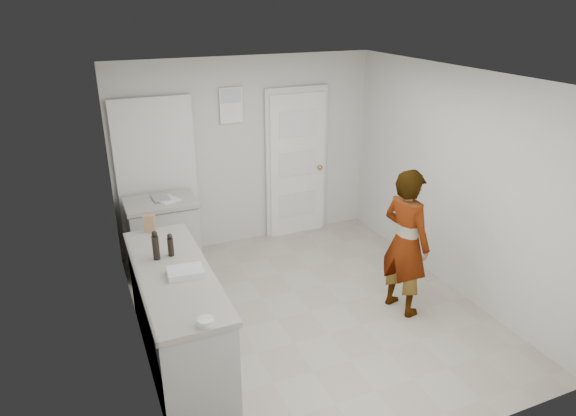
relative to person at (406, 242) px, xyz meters
name	(u,v)px	position (x,y,z in m)	size (l,w,h in m)	color
ground	(310,311)	(-0.93, 0.33, -0.80)	(4.00, 4.00, 0.00)	#A69C8B
room_shell	(236,172)	(-1.11, 2.28, 0.22)	(4.00, 4.00, 4.00)	beige
main_counter	(178,318)	(-2.38, 0.13, -0.37)	(0.64, 1.96, 0.93)	beige
side_counter	(164,238)	(-2.18, 1.88, -0.37)	(0.84, 0.61, 0.93)	beige
person	(406,242)	(0.00, 0.00, 0.00)	(0.58, 0.38, 1.60)	silver
cake_mix_box	(150,224)	(-2.44, 1.03, 0.22)	(0.11, 0.05, 0.19)	#A37B51
spice_jar	(171,251)	(-2.34, 0.43, 0.16)	(0.05, 0.05, 0.08)	tan
oil_cruet_a	(171,245)	(-2.34, 0.42, 0.23)	(0.06, 0.06, 0.23)	black
oil_cruet_b	(156,246)	(-2.48, 0.40, 0.26)	(0.06, 0.06, 0.29)	black
baking_dish	(185,272)	(-2.30, 0.01, 0.15)	(0.32, 0.24, 0.05)	silver
egg_bowl	(205,322)	(-2.32, -0.77, 0.15)	(0.13, 0.13, 0.05)	silver
papers	(167,199)	(-2.11, 1.88, 0.13)	(0.23, 0.29, 0.01)	white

